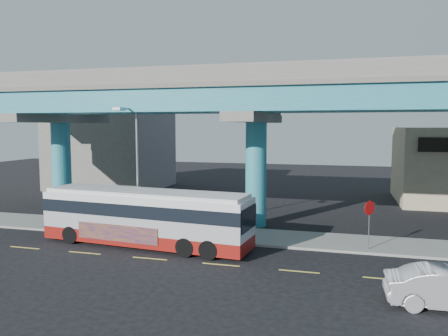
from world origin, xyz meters
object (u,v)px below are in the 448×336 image
(transit_bus, at_px, (146,216))
(parked_car, at_px, (123,216))
(street_lamp, at_px, (133,153))
(stop_sign, at_px, (369,214))

(transit_bus, xyz_separation_m, parked_car, (-3.44, 3.62, -0.98))
(street_lamp, relative_size, stop_sign, 2.96)
(parked_car, relative_size, stop_sign, 1.53)
(transit_bus, distance_m, parked_car, 5.09)
(stop_sign, bearing_deg, street_lamp, 158.51)
(stop_sign, bearing_deg, parked_car, 150.31)
(transit_bus, relative_size, street_lamp, 1.59)
(street_lamp, bearing_deg, parked_car, 131.82)
(transit_bus, relative_size, parked_car, 3.07)
(parked_car, bearing_deg, stop_sign, -87.06)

